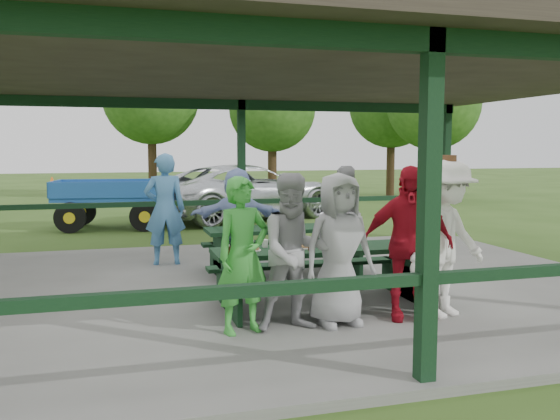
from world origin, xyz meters
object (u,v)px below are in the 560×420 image
object	(u,v)px
contestant_grey_left	(295,252)
picnic_table_far	(284,244)
spectator_blue	(165,209)
picnic_table_near	(321,268)
contestant_red	(407,243)
contestant_white_fedora	(446,238)
contestant_green	(243,255)
spectator_lblue	(237,217)
pickup_truck	(247,192)
farm_trailer	(112,203)
spectator_grey	(343,213)
contestant_grey_mid	(339,249)

from	to	relation	value
contestant_grey_left	picnic_table_far	bearing A→B (deg)	74.99
picnic_table_far	spectator_blue	size ratio (longest dim) A/B	1.29
picnic_table_near	picnic_table_far	distance (m)	2.00
contestant_red	contestant_white_fedora	distance (m)	0.50
contestant_green	spectator_lblue	world-z (taller)	contestant_green
picnic_table_near	pickup_truck	world-z (taller)	pickup_truck
contestant_white_fedora	farm_trailer	xyz separation A→B (m)	(-3.86, 9.98, -0.36)
contestant_white_fedora	spectator_grey	size ratio (longest dim) A/B	1.14
contestant_green	pickup_truck	xyz separation A→B (m)	(2.53, 11.07, -0.14)
contestant_green	contestant_red	distance (m)	1.97
picnic_table_far	contestant_white_fedora	world-z (taller)	contestant_white_fedora
contestant_green	spectator_lblue	distance (m)	3.69
pickup_truck	contestant_grey_mid	bearing A→B (deg)	150.49
picnic_table_near	pickup_truck	xyz separation A→B (m)	(1.31, 10.22, 0.23)
spectator_lblue	farm_trailer	xyz separation A→B (m)	(-2.07, 6.32, -0.26)
contestant_grey_left	pickup_truck	size ratio (longest dim) A/B	0.30
contestant_white_fedora	spectator_blue	world-z (taller)	contestant_white_fedora
picnic_table_near	contestant_grey_left	xyz separation A→B (m)	(-0.64, -0.92, 0.39)
contestant_green	spectator_lblue	bearing A→B (deg)	62.76
contestant_grey_left	spectator_blue	world-z (taller)	spectator_blue
contestant_red	spectator_grey	xyz separation A→B (m)	(0.68, 3.71, -0.06)
spectator_lblue	farm_trailer	distance (m)	6.66
picnic_table_near	picnic_table_far	world-z (taller)	same
picnic_table_far	contestant_white_fedora	distance (m)	3.15
picnic_table_near	spectator_grey	distance (m)	3.21
contestant_grey_left	pickup_truck	bearing A→B (deg)	78.77
contestant_green	farm_trailer	size ratio (longest dim) A/B	0.43
picnic_table_far	contestant_grey_left	xyz separation A→B (m)	(-0.71, -2.92, 0.40)
contestant_grey_left	farm_trailer	xyz separation A→B (m)	(-1.96, 10.01, -0.29)
picnic_table_far	contestant_red	size ratio (longest dim) A/B	1.37
picnic_table_far	spectator_lblue	xyz separation A→B (m)	(-0.60, 0.77, 0.37)
spectator_grey	contestant_grey_left	bearing A→B (deg)	45.45
contestant_red	picnic_table_near	bearing A→B (deg)	149.75
contestant_white_fedora	spectator_lblue	xyz separation A→B (m)	(-1.79, 3.66, -0.10)
farm_trailer	spectator_grey	bearing A→B (deg)	-49.56
contestant_grey_left	contestant_white_fedora	xyz separation A→B (m)	(1.90, 0.03, 0.07)
picnic_table_far	contestant_red	bearing A→B (deg)	-76.56
pickup_truck	contestant_white_fedora	bearing A→B (deg)	157.49
contestant_grey_mid	spectator_lblue	size ratio (longest dim) A/B	1.03
picnic_table_near	contestant_red	xyz separation A→B (m)	(0.76, -0.86, 0.43)
contestant_white_fedora	farm_trailer	distance (m)	10.71
contestant_grey_mid	picnic_table_far	bearing A→B (deg)	81.12
picnic_table_near	contestant_red	bearing A→B (deg)	-48.84
contestant_grey_mid	spectator_blue	distance (m)	4.44
pickup_truck	picnic_table_far	bearing A→B (deg)	149.18
spectator_lblue	farm_trailer	world-z (taller)	spectator_lblue
picnic_table_far	contestant_green	bearing A→B (deg)	-114.28
spectator_blue	farm_trailer	size ratio (longest dim) A/B	0.49
contestant_grey_left	contestant_grey_mid	bearing A→B (deg)	4.25
contestant_grey_left	spectator_grey	world-z (taller)	contestant_grey_left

